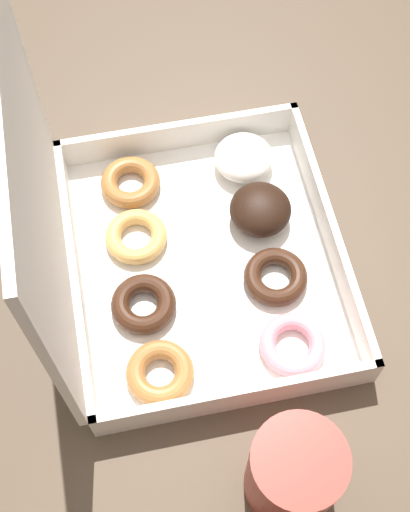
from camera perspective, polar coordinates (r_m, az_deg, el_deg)
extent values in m
plane|color=#2D2826|center=(1.51, 2.60, -14.88)|extent=(8.00, 8.00, 0.00)
cube|color=#4C3D2D|center=(0.79, 4.79, -2.29)|extent=(1.12, 1.02, 0.03)
cube|color=white|center=(0.78, 0.00, -0.61)|extent=(0.33, 0.28, 0.01)
cube|color=white|center=(0.78, 9.95, 1.96)|extent=(0.33, 0.01, 0.04)
cube|color=white|center=(0.76, -10.29, -1.60)|extent=(0.33, 0.01, 0.04)
cube|color=white|center=(0.70, 2.64, -11.21)|extent=(0.01, 0.28, 0.04)
cube|color=white|center=(0.84, -2.17, 9.64)|extent=(0.01, 0.28, 0.04)
cube|color=white|center=(0.62, -13.35, 4.86)|extent=(0.33, 0.01, 0.28)
torus|color=pink|center=(0.73, 7.02, -7.05)|extent=(0.07, 0.07, 0.02)
torus|color=#381E11|center=(0.76, 5.67, -1.67)|extent=(0.07, 0.07, 0.02)
ellipsoid|color=black|center=(0.79, 4.45, 3.74)|extent=(0.07, 0.07, 0.04)
ellipsoid|color=white|center=(0.83, 3.11, 7.86)|extent=(0.07, 0.07, 0.03)
torus|color=#9E6633|center=(0.72, -3.62, -9.30)|extent=(0.07, 0.07, 0.02)
torus|color=#381E11|center=(0.75, -4.94, -3.86)|extent=(0.07, 0.07, 0.02)
torus|color=tan|center=(0.79, -5.53, 1.56)|extent=(0.07, 0.07, 0.02)
torus|color=#9E6633|center=(0.82, -5.98, 5.89)|extent=(0.07, 0.07, 0.02)
cylinder|color=#A3382D|center=(0.66, 7.11, -16.83)|extent=(0.08, 0.08, 0.11)
cylinder|color=black|center=(0.61, 7.65, -15.91)|extent=(0.07, 0.07, 0.01)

